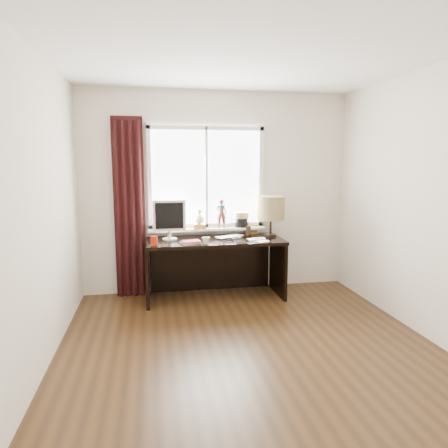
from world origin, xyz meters
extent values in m
cube|color=black|center=(0.00, 0.00, 0.00)|extent=(3.50, 4.00, 0.00)
cube|color=white|center=(0.00, 0.00, 2.60)|extent=(3.50, 4.00, 0.00)
cube|color=beige|center=(0.00, 2.00, 1.30)|extent=(3.50, 0.00, 2.60)
cube|color=beige|center=(0.00, -2.00, 1.30)|extent=(3.50, 0.00, 2.60)
cube|color=beige|center=(-1.75, 0.00, 1.30)|extent=(0.00, 4.00, 2.60)
cube|color=beige|center=(1.75, 0.00, 1.30)|extent=(0.00, 4.00, 2.60)
imported|color=silver|center=(0.10, 1.67, 0.76)|extent=(0.43, 0.38, 0.03)
imported|color=white|center=(-0.25, 1.36, 0.79)|extent=(0.12, 0.12, 0.09)
cylinder|color=#AA2108|center=(-0.84, 1.42, 0.80)|extent=(0.08, 0.08, 0.10)
cube|color=white|center=(-0.15, 1.99, 1.50)|extent=(1.40, 0.02, 1.30)
cube|color=silver|center=(-0.15, 1.96, 0.88)|extent=(1.50, 0.05, 0.05)
cube|color=silver|center=(-0.15, 1.96, 2.12)|extent=(1.50, 0.05, 0.05)
cube|color=silver|center=(-0.88, 1.96, 1.50)|extent=(0.05, 0.05, 1.40)
cube|color=silver|center=(0.57, 1.96, 1.50)|extent=(0.05, 0.05, 1.40)
cube|color=silver|center=(-0.15, 1.96, 1.50)|extent=(0.03, 0.05, 1.30)
cube|color=silver|center=(-0.15, 1.91, 0.83)|extent=(1.52, 0.18, 0.03)
cylinder|color=#620F09|center=(-0.70, 1.89, 0.96)|extent=(0.13, 0.13, 0.23)
cube|color=gold|center=(-0.26, 1.88, 0.88)|extent=(0.15, 0.12, 0.06)
sphere|color=beige|center=(-0.26, 1.88, 0.97)|extent=(0.13, 0.13, 0.13)
sphere|color=beige|center=(-0.26, 1.88, 1.07)|extent=(0.07, 0.07, 0.07)
imported|color=brown|center=(0.04, 1.88, 1.04)|extent=(0.15, 0.12, 0.38)
cylinder|color=#1E4C51|center=(0.04, 1.87, 1.12)|extent=(0.10, 0.10, 0.05)
cylinder|color=black|center=(0.30, 1.90, 0.91)|extent=(0.16, 0.16, 0.12)
cylinder|color=#8C6B4C|center=(0.30, 1.90, 1.01)|extent=(0.20, 0.20, 0.08)
cube|color=black|center=(-1.13, 1.92, 1.12)|extent=(0.38, 0.05, 2.25)
cylinder|color=black|center=(-1.27, 1.89, 1.10)|extent=(0.06, 0.06, 2.20)
cylinder|color=black|center=(-1.18, 1.89, 1.10)|extent=(0.06, 0.06, 2.20)
cylinder|color=black|center=(-1.09, 1.89, 1.10)|extent=(0.06, 0.06, 2.20)
cylinder|color=black|center=(-1.00, 1.89, 1.10)|extent=(0.06, 0.06, 2.20)
cube|color=black|center=(-0.10, 1.63, 0.73)|extent=(1.70, 0.70, 0.04)
cube|color=black|center=(-0.93, 1.63, 0.35)|extent=(0.04, 0.64, 0.71)
cube|color=black|center=(0.73, 1.63, 0.35)|extent=(0.04, 0.64, 0.71)
cube|color=black|center=(-0.10, 1.97, 0.35)|extent=(1.60, 0.03, 0.71)
cylinder|color=beige|center=(-0.65, 1.72, 0.76)|extent=(0.18, 0.18, 0.01)
cylinder|color=beige|center=(-0.65, 1.72, 0.81)|extent=(0.04, 0.04, 0.10)
cube|color=beige|center=(-0.65, 1.72, 1.05)|extent=(0.40, 0.04, 0.38)
cube|color=black|center=(-0.65, 1.70, 1.05)|extent=(0.34, 0.01, 0.32)
cube|color=beige|center=(-0.42, 1.44, 0.76)|extent=(0.26, 0.23, 0.02)
cube|color=maroon|center=(-0.41, 1.43, 0.78)|extent=(0.23, 0.19, 0.01)
cylinder|color=black|center=(0.38, 1.85, 0.81)|extent=(0.09, 0.09, 0.12)
cylinder|color=black|center=(0.36, 1.86, 0.86)|extent=(0.01, 0.01, 0.22)
cylinder|color=black|center=(0.39, 1.84, 0.84)|extent=(0.01, 0.01, 0.19)
cylinder|color=black|center=(0.38, 1.87, 0.88)|extent=(0.01, 0.01, 0.25)
cylinder|color=black|center=(0.39, 1.86, 0.83)|extent=(0.01, 0.01, 0.17)
cube|color=gold|center=(0.48, 1.93, 0.81)|extent=(0.10, 0.04, 0.13)
cube|color=#996633|center=(0.48, 1.92, 0.81)|extent=(0.07, 0.02, 0.10)
cylinder|color=black|center=(0.64, 1.70, 0.77)|extent=(0.14, 0.14, 0.03)
cylinder|color=black|center=(0.64, 1.70, 0.89)|extent=(0.03, 0.03, 0.22)
cylinder|color=#9B8C5E|center=(0.64, 1.70, 1.12)|extent=(0.35, 0.35, 0.30)
cube|color=white|center=(0.38, 1.55, 0.75)|extent=(0.16, 0.13, 0.00)
cube|color=white|center=(0.46, 1.59, 0.75)|extent=(0.16, 0.12, 0.00)
cube|color=white|center=(0.45, 1.40, 0.75)|extent=(0.18, 0.16, 0.00)
torus|color=black|center=(0.05, 1.47, 0.75)|extent=(0.16, 0.16, 0.01)
torus|color=black|center=(0.07, 1.60, 0.75)|extent=(0.12, 0.12, 0.01)
torus|color=black|center=(-0.09, 1.79, 0.75)|extent=(0.13, 0.13, 0.01)
camera|label=1|loc=(-0.86, -3.17, 1.71)|focal=32.00mm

